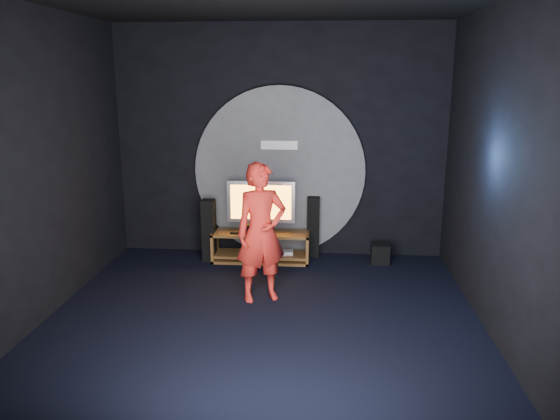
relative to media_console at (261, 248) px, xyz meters
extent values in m
plane|color=black|center=(0.24, -2.05, -0.19)|extent=(5.00, 5.00, 0.00)
cube|color=black|center=(0.24, 0.45, 1.56)|extent=(5.00, 0.04, 3.50)
cube|color=black|center=(0.24, -4.55, 1.56)|extent=(5.00, 0.04, 3.50)
cube|color=black|center=(-2.26, -2.05, 1.56)|extent=(0.04, 5.00, 3.50)
cube|color=black|center=(2.74, -2.05, 1.56)|extent=(0.04, 5.00, 3.50)
cylinder|color=#515156|center=(0.24, 0.39, 1.11)|extent=(2.60, 0.08, 2.60)
cube|color=white|center=(0.24, 0.34, 1.53)|extent=(0.55, 0.03, 0.13)
cube|color=olive|center=(-0.01, 0.00, 0.24)|extent=(1.45, 0.45, 0.04)
cube|color=olive|center=(-0.01, 0.00, -0.09)|extent=(1.41, 0.42, 0.04)
cube|color=olive|center=(-0.71, 0.00, 0.03)|extent=(0.04, 0.45, 0.45)
cube|color=olive|center=(0.70, 0.00, 0.03)|extent=(0.04, 0.45, 0.45)
cube|color=olive|center=(-0.01, 0.00, 0.07)|extent=(0.03, 0.40, 0.29)
cube|color=olive|center=(-0.01, 0.00, -0.17)|extent=(1.45, 0.45, 0.04)
cube|color=white|center=(0.37, 0.00, -0.05)|extent=(0.22, 0.16, 0.05)
cube|color=silver|center=(-0.01, 0.07, 0.28)|extent=(0.36, 0.22, 0.04)
cylinder|color=silver|center=(-0.01, 0.07, 0.35)|extent=(0.07, 0.07, 0.10)
cube|color=silver|center=(-0.01, 0.07, 0.71)|extent=(1.02, 0.06, 0.63)
cube|color=orange|center=(-0.01, 0.04, 0.71)|extent=(0.90, 0.01, 0.51)
cube|color=black|center=(-0.01, -0.11, 0.33)|extent=(0.40, 0.15, 0.15)
cube|color=black|center=(-0.36, -0.12, 0.27)|extent=(0.18, 0.05, 0.02)
cube|color=black|center=(-0.79, -0.04, 0.28)|extent=(0.19, 0.21, 0.94)
cube|color=black|center=(0.77, 0.30, 0.28)|extent=(0.19, 0.21, 0.94)
cube|color=black|center=(1.78, 0.04, -0.05)|extent=(0.27, 0.27, 0.30)
imported|color=red|center=(0.17, -1.43, 0.67)|extent=(0.75, 0.63, 1.73)
camera|label=1|loc=(0.92, -7.81, 2.55)|focal=35.00mm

